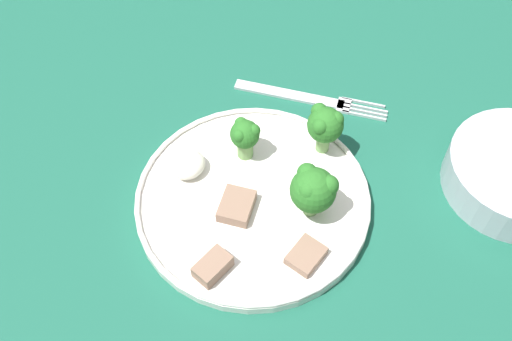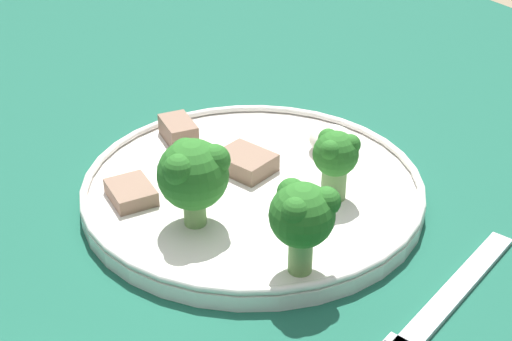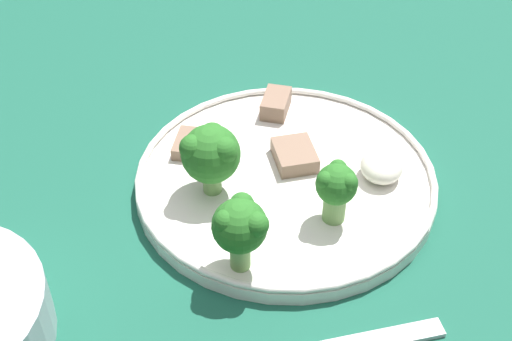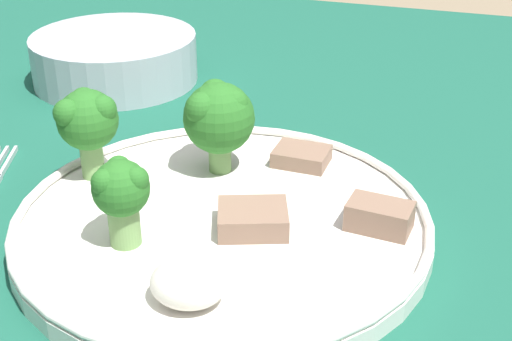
{
  "view_description": "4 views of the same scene",
  "coord_description": "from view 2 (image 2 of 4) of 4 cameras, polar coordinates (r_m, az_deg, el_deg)",
  "views": [
    {
      "loc": [
        0.31,
        0.19,
        1.34
      ],
      "look_at": [
        0.0,
        -0.03,
        0.81
      ],
      "focal_mm": 42.0,
      "sensor_mm": 36.0,
      "label": 1
    },
    {
      "loc": [
        -0.4,
        0.21,
        1.07
      ],
      "look_at": [
        0.01,
        -0.03,
        0.79
      ],
      "focal_mm": 50.0,
      "sensor_mm": 36.0,
      "label": 2
    },
    {
      "loc": [
        -0.45,
        -0.06,
        1.19
      ],
      "look_at": [
        -0.01,
        -0.0,
        0.8
      ],
      "focal_mm": 50.0,
      "sensor_mm": 36.0,
      "label": 3
    },
    {
      "loc": [
        0.16,
        -0.39,
        1.01
      ],
      "look_at": [
        0.03,
        -0.0,
        0.8
      ],
      "focal_mm": 50.0,
      "sensor_mm": 36.0,
      "label": 4
    }
  ],
  "objects": [
    {
      "name": "broccoli_floret_near_rim_left",
      "position": [
        0.53,
        6.38,
        1.11
      ],
      "size": [
        0.04,
        0.03,
        0.05
      ],
      "color": "#709E56",
      "rests_on": "dinner_plate"
    },
    {
      "name": "meat_slice_front_slice",
      "position": [
        0.57,
        -0.86,
        0.67
      ],
      "size": [
        0.05,
        0.05,
        0.01
      ],
      "color": "#846651",
      "rests_on": "dinner_plate"
    },
    {
      "name": "table",
      "position": [
        0.59,
        -1.68,
        -10.46
      ],
      "size": [
        1.35,
        1.12,
        0.76
      ],
      "color": "#195642",
      "rests_on": "ground_plane"
    },
    {
      "name": "broccoli_floret_back_left",
      "position": [
        0.49,
        -5.07,
        -0.19
      ],
      "size": [
        0.05,
        0.05,
        0.07
      ],
      "color": "#709E56",
      "rests_on": "dinner_plate"
    },
    {
      "name": "broccoli_floret_center_left",
      "position": [
        0.45,
        3.94,
        -3.51
      ],
      "size": [
        0.04,
        0.04,
        0.06
      ],
      "color": "#709E56",
      "rests_on": "dinner_plate"
    },
    {
      "name": "fork",
      "position": [
        0.47,
        14.34,
        -10.78
      ],
      "size": [
        0.09,
        0.19,
        0.0
      ],
      "color": "silver",
      "rests_on": "table"
    },
    {
      "name": "dinner_plate",
      "position": [
        0.56,
        -0.25,
        -1.4
      ],
      "size": [
        0.27,
        0.27,
        0.02
      ],
      "color": "white",
      "rests_on": "table"
    },
    {
      "name": "sauce_dollop",
      "position": [
        0.6,
        6.1,
        2.43
      ],
      "size": [
        0.04,
        0.04,
        0.02
      ],
      "color": "silver",
      "rests_on": "dinner_plate"
    },
    {
      "name": "meat_slice_middle_slice",
      "position": [
        0.62,
        -6.23,
        3.23
      ],
      "size": [
        0.04,
        0.03,
        0.02
      ],
      "color": "#846651",
      "rests_on": "dinner_plate"
    },
    {
      "name": "meat_slice_rear_slice",
      "position": [
        0.54,
        -9.97,
        -1.73
      ],
      "size": [
        0.04,
        0.03,
        0.01
      ],
      "color": "#846651",
      "rests_on": "dinner_plate"
    }
  ]
}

